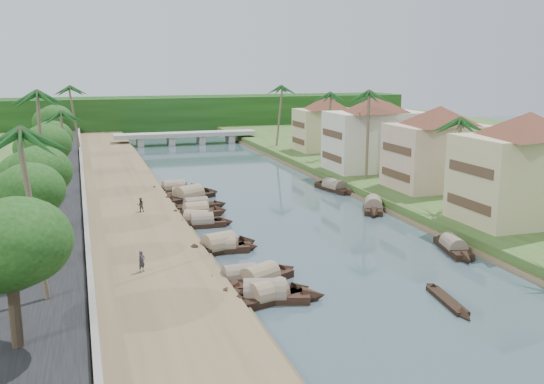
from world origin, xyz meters
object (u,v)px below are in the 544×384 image
object	(u,v)px
bridge	(186,136)
building_near	(526,166)
person_near	(142,261)
sampan_1	(268,296)
sampan_0	(265,295)

from	to	relation	value
bridge	building_near	xyz separation A→B (m)	(18.99, -74.00, 4.66)
bridge	person_near	world-z (taller)	bridge
bridge	sampan_1	distance (m)	83.49
sampan_1	person_near	bearing A→B (deg)	124.90
sampan_0	building_near	bearing A→B (deg)	33.69
building_near	sampan_1	xyz separation A→B (m)	(-27.92, -9.00, -5.97)
bridge	sampan_0	distance (m)	83.28
bridge	sampan_0	xyz separation A→B (m)	(-9.08, -82.78, -1.31)
building_near	sampan_1	size ratio (longest dim) A/B	2.04
bridge	sampan_0	world-z (taller)	bridge
sampan_0	bridge	bearing A→B (deg)	100.07
sampan_0	sampan_1	xyz separation A→B (m)	(0.15, -0.23, -0.00)
sampan_1	person_near	size ratio (longest dim) A/B	4.61
sampan_1	person_near	distance (m)	10.00
building_near	person_near	bearing A→B (deg)	-175.74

